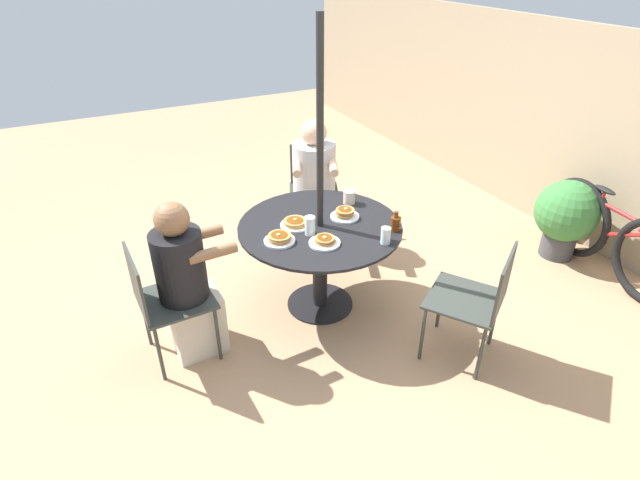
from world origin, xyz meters
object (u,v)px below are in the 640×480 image
object	(u,v)px
patio_table	(320,243)
coffee_cup	(349,197)
diner_east	(314,190)
pancake_plate_c	(295,223)
pancake_plate_b	(345,214)
diner_south	(187,286)
potted_shrub	(566,214)
patio_chair_east	(314,184)
pancake_plate_d	(280,239)
drinking_glass_a	(310,226)
patio_chair_north	(478,297)
patio_chair_south	(162,297)
drinking_glass_b	(386,235)
pancake_plate_a	(325,241)
syrup_bottle	(396,223)
bicycle	(612,238)

from	to	relation	value
patio_table	coffee_cup	distance (m)	0.46
diner_east	pancake_plate_c	bearing A→B (deg)	79.94
pancake_plate_b	diner_east	bearing A→B (deg)	168.04
diner_south	potted_shrub	world-z (taller)	diner_south
patio_chair_east	patio_table	bearing A→B (deg)	90.00
pancake_plate_d	drinking_glass_a	size ratio (longest dim) A/B	1.59
patio_chair_north	diner_south	size ratio (longest dim) A/B	0.74
patio_chair_south	drinking_glass_a	xyz separation A→B (m)	(0.04, 1.04, 0.28)
diner_east	drinking_glass_b	bearing A→B (deg)	108.60
pancake_plate_a	coffee_cup	distance (m)	0.64
pancake_plate_b	syrup_bottle	distance (m)	0.39
pancake_plate_b	patio_chair_north	bearing A→B (deg)	23.87
patio_chair_north	pancake_plate_d	distance (m)	1.35
patio_table	patio_chair_north	xyz separation A→B (m)	(0.96, 0.65, -0.07)
patio_chair_south	drinking_glass_a	bearing A→B (deg)	85.62
patio_chair_north	pancake_plate_d	xyz separation A→B (m)	(-0.88, -0.99, 0.24)
syrup_bottle	potted_shrub	size ratio (longest dim) A/B	0.20
coffee_cup	potted_shrub	size ratio (longest dim) A/B	0.15
patio_chair_east	patio_chair_north	bearing A→B (deg)	118.93
pancake_plate_a	bicycle	bearing A→B (deg)	78.80
pancake_plate_c	bicycle	size ratio (longest dim) A/B	0.14
diner_south	pancake_plate_d	bearing A→B (deg)	83.82
patio_chair_north	potted_shrub	size ratio (longest dim) A/B	1.18
patio_chair_south	pancake_plate_a	world-z (taller)	patio_chair_south
diner_south	syrup_bottle	bearing A→B (deg)	77.07
patio_chair_south	patio_chair_east	bearing A→B (deg)	121.82
patio_chair_east	diner_south	xyz separation A→B (m)	(1.10, -1.46, 0.03)
drinking_glass_a	bicycle	xyz separation A→B (m)	(0.64, 2.44, -0.41)
bicycle	potted_shrub	bearing A→B (deg)	-160.59
pancake_plate_b	syrup_bottle	bearing A→B (deg)	34.31
pancake_plate_b	potted_shrub	distance (m)	2.08
coffee_cup	drinking_glass_a	world-z (taller)	drinking_glass_a
pancake_plate_c	pancake_plate_d	xyz separation A→B (m)	(0.15, -0.18, 0.00)
pancake_plate_c	bicycle	bearing A→B (deg)	72.38
patio_chair_south	diner_south	distance (m)	0.17
patio_chair_north	diner_east	bearing A→B (deg)	63.60
patio_chair_north	coffee_cup	bearing A→B (deg)	69.91
drinking_glass_a	bicycle	world-z (taller)	drinking_glass_a
patio_chair_east	pancake_plate_b	bearing A→B (deg)	100.06
pancake_plate_a	diner_east	bearing A→B (deg)	156.88
pancake_plate_d	potted_shrub	size ratio (longest dim) A/B	0.30
pancake_plate_a	pancake_plate_b	world-z (taller)	pancake_plate_b
pancake_plate_b	patio_table	bearing A→B (deg)	-84.86
diner_east	pancake_plate_a	xyz separation A→B (m)	(1.15, -0.49, 0.21)
pancake_plate_b	potted_shrub	size ratio (longest dim) A/B	0.30
pancake_plate_b	coffee_cup	xyz separation A→B (m)	(-0.19, 0.14, 0.02)
patio_chair_east	diner_east	size ratio (longest dim) A/B	0.73
diner_south	drinking_glass_a	xyz separation A→B (m)	(0.04, 0.87, 0.25)
pancake_plate_a	patio_chair_east	bearing A→B (deg)	156.78
pancake_plate_d	patio_chair_east	bearing A→B (deg)	144.44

